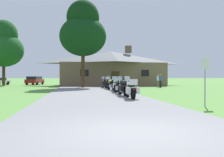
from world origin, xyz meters
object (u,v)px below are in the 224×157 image
at_px(motorcycle_green_third_in_row, 119,86).
at_px(tree_by_lodge_front, 83,31).
at_px(motorcycle_white_nearest_to_camera, 131,89).
at_px(motorcycle_white_fourth_in_row, 116,85).
at_px(metal_signpost_roadside, 205,76).
at_px(motorcycle_silver_sixth_in_row, 108,84).
at_px(motorcycle_black_second_in_row, 124,87).
at_px(bystander_blue_shirt_beside_signpost, 160,80).
at_px(tree_left_far, 4,46).
at_px(parked_red_suv_far_left, 35,80).
at_px(motorcycle_yellow_fifth_in_row, 112,84).
at_px(bystander_white_shirt_near_lodge, 158,80).
at_px(motorcycle_orange_farthest_in_row, 105,83).

bearing_deg(motorcycle_green_third_in_row, tree_by_lodge_front, 94.35).
bearing_deg(motorcycle_white_nearest_to_camera, tree_by_lodge_front, 97.31).
xyz_separation_m(motorcycle_white_fourth_in_row, metal_signpost_roadside, (2.24, -10.78, 0.74)).
distance_m(motorcycle_green_third_in_row, motorcycle_silver_sixth_in_row, 7.35).
height_order(motorcycle_green_third_in_row, metal_signpost_roadside, metal_signpost_roadside).
bearing_deg(motorcycle_black_second_in_row, motorcycle_silver_sixth_in_row, 83.92).
height_order(motorcycle_silver_sixth_in_row, tree_by_lodge_front, tree_by_lodge_front).
bearing_deg(motorcycle_white_fourth_in_row, bystander_blue_shirt_beside_signpost, 48.57).
xyz_separation_m(motorcycle_black_second_in_row, tree_by_lodge_front, (-2.32, 14.03, 6.26)).
bearing_deg(motorcycle_white_fourth_in_row, metal_signpost_roadside, -80.91).
height_order(motorcycle_white_fourth_in_row, motorcycle_silver_sixth_in_row, same).
xyz_separation_m(motorcycle_white_fourth_in_row, tree_left_far, (-14.19, 18.32, 5.41)).
xyz_separation_m(metal_signpost_roadside, parked_red_suv_far_left, (-12.56, 33.14, -0.57)).
distance_m(motorcycle_green_third_in_row, metal_signpost_roadside, 8.97).
relative_size(motorcycle_yellow_fifth_in_row, bystander_blue_shirt_beside_signpost, 1.23).
distance_m(tree_left_far, parked_red_suv_far_left, 7.67).
relative_size(motorcycle_white_nearest_to_camera, parked_red_suv_far_left, 0.43).
xyz_separation_m(bystander_white_shirt_near_lodge, tree_by_lodge_front, (-9.76, -1.02, 5.94)).
xyz_separation_m(motorcycle_white_fourth_in_row, bystander_white_shirt_near_lodge, (7.17, 10.29, 0.32)).
xyz_separation_m(motorcycle_white_fourth_in_row, motorcycle_yellow_fifth_in_row, (-0.02, 2.73, 0.01)).
distance_m(motorcycle_orange_farthest_in_row, tree_by_lodge_front, 6.94).
bearing_deg(motorcycle_yellow_fifth_in_row, bystander_white_shirt_near_lodge, 36.22).
distance_m(motorcycle_white_fourth_in_row, tree_left_far, 23.80).
bearing_deg(motorcycle_white_fourth_in_row, bystander_white_shirt_near_lodge, 52.52).
bearing_deg(bystander_blue_shirt_beside_signpost, motorcycle_orange_farthest_in_row, -29.94).
distance_m(motorcycle_yellow_fifth_in_row, bystander_white_shirt_near_lodge, 10.43).
relative_size(motorcycle_white_nearest_to_camera, motorcycle_yellow_fifth_in_row, 1.01).
distance_m(motorcycle_yellow_fifth_in_row, bystander_blue_shirt_beside_signpost, 9.04).
bearing_deg(motorcycle_yellow_fifth_in_row, motorcycle_orange_farthest_in_row, 81.00).
xyz_separation_m(bystander_white_shirt_near_lodge, metal_signpost_roadside, (-4.93, -21.07, 0.42)).
bearing_deg(metal_signpost_roadside, motorcycle_silver_sixth_in_row, 98.05).
height_order(motorcycle_white_nearest_to_camera, motorcycle_green_third_in_row, same).
height_order(bystander_white_shirt_near_lodge, tree_by_lodge_front, tree_by_lodge_front).
xyz_separation_m(motorcycle_green_third_in_row, motorcycle_orange_farthest_in_row, (0.05, 9.74, -0.01)).
bearing_deg(motorcycle_green_third_in_row, tree_left_far, 116.78).
xyz_separation_m(motorcycle_white_nearest_to_camera, bystander_blue_shirt_beside_signpost, (7.16, 15.65, 0.34)).
bearing_deg(bystander_blue_shirt_beside_signpost, motorcycle_black_second_in_row, 23.69).
distance_m(motorcycle_black_second_in_row, metal_signpost_roadside, 6.57).
bearing_deg(motorcycle_silver_sixth_in_row, motorcycle_green_third_in_row, -91.82).
height_order(motorcycle_orange_farthest_in_row, metal_signpost_roadside, metal_signpost_roadside).
bearing_deg(parked_red_suv_far_left, motorcycle_black_second_in_row, -59.89).
bearing_deg(motorcycle_black_second_in_row, tree_by_lodge_front, 94.75).
distance_m(motorcycle_white_fourth_in_row, motorcycle_silver_sixth_in_row, 5.18).
bearing_deg(tree_by_lodge_front, tree_left_far, 142.04).
bearing_deg(motorcycle_yellow_fifth_in_row, metal_signpost_roadside, -90.77).
relative_size(motorcycle_green_third_in_row, motorcycle_white_fourth_in_row, 1.00).
distance_m(motorcycle_green_third_in_row, bystander_white_shirt_near_lodge, 14.46).
distance_m(motorcycle_white_nearest_to_camera, motorcycle_black_second_in_row, 2.33).
bearing_deg(motorcycle_green_third_in_row, motorcycle_black_second_in_row, -99.94).
xyz_separation_m(tree_by_lodge_front, parked_red_suv_far_left, (-7.73, 13.09, -6.09)).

